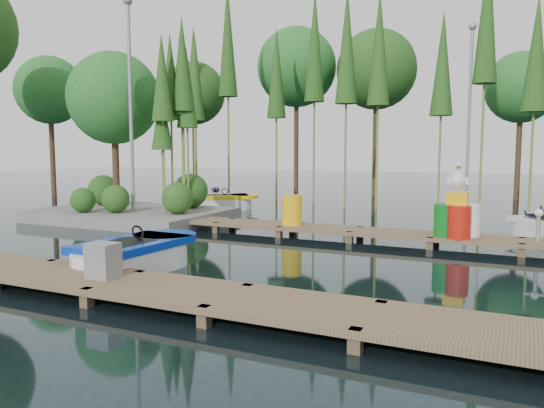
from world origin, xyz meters
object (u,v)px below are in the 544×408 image
at_px(island, 128,127).
at_px(yellow_barrel, 292,210).
at_px(boat_yellow_far, 222,202).
at_px(utility_cabinet, 103,260).
at_px(drum_cluster, 458,215).
at_px(boat_blue, 135,257).

xyz_separation_m(island, yellow_barrel, (6.47, -0.79, -2.46)).
relative_size(island, yellow_barrel, 7.97).
xyz_separation_m(boat_yellow_far, utility_cabinet, (4.73, -11.79, 0.30)).
bearing_deg(drum_cluster, boat_yellow_far, 152.76).
bearing_deg(island, utility_cabinet, -52.13).
height_order(boat_blue, utility_cabinet, boat_blue).
bearing_deg(boat_blue, yellow_barrel, 82.07).
bearing_deg(utility_cabinet, boat_yellow_far, 111.86).
xyz_separation_m(island, utility_cabinet, (6.06, -7.79, -2.59)).
height_order(boat_blue, yellow_barrel, yellow_barrel).
bearing_deg(drum_cluster, island, 175.08).
relative_size(boat_blue, utility_cabinet, 5.22).
bearing_deg(boat_yellow_far, utility_cabinet, -83.61).
height_order(boat_yellow_far, utility_cabinet, boat_yellow_far).
xyz_separation_m(boat_blue, boat_yellow_far, (-4.03, 10.17, 0.00)).
distance_m(boat_blue, yellow_barrel, 5.51).
distance_m(boat_yellow_far, drum_cluster, 10.80).
xyz_separation_m(utility_cabinet, drum_cluster, (4.86, 6.85, 0.24)).
distance_m(boat_yellow_far, yellow_barrel, 7.04).
bearing_deg(yellow_barrel, island, 173.03).
height_order(utility_cabinet, drum_cluster, drum_cluster).
relative_size(boat_blue, boat_yellow_far, 1.03).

